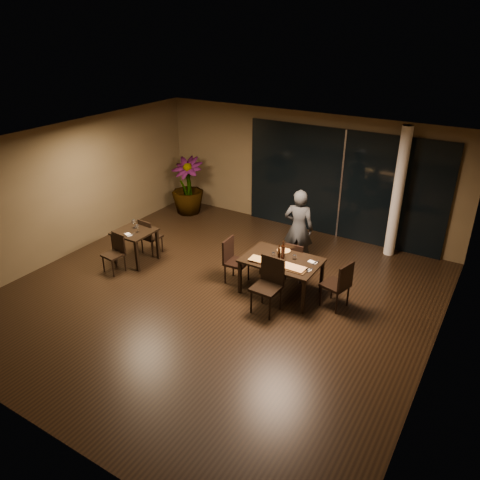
# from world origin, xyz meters

# --- Properties ---
(ground) EXTENTS (8.00, 8.00, 0.00)m
(ground) POSITION_xyz_m (0.00, 0.00, 0.00)
(ground) COLOR black
(ground) RESTS_ON ground
(wall_back) EXTENTS (8.00, 0.10, 3.00)m
(wall_back) POSITION_xyz_m (0.00, 4.05, 1.50)
(wall_back) COLOR brown
(wall_back) RESTS_ON ground
(wall_front) EXTENTS (8.00, 0.10, 3.00)m
(wall_front) POSITION_xyz_m (0.00, -4.05, 1.50)
(wall_front) COLOR brown
(wall_front) RESTS_ON ground
(wall_left) EXTENTS (0.10, 8.00, 3.00)m
(wall_left) POSITION_xyz_m (-4.05, 0.00, 1.50)
(wall_left) COLOR brown
(wall_left) RESTS_ON ground
(wall_right) EXTENTS (0.10, 8.00, 3.00)m
(wall_right) POSITION_xyz_m (4.05, 0.00, 1.50)
(wall_right) COLOR brown
(wall_right) RESTS_ON ground
(ceiling) EXTENTS (8.00, 8.00, 0.04)m
(ceiling) POSITION_xyz_m (0.00, 0.00, 3.02)
(ceiling) COLOR silver
(ceiling) RESTS_ON wall_back
(window_panel) EXTENTS (5.00, 0.06, 2.70)m
(window_panel) POSITION_xyz_m (1.00, 3.96, 1.35)
(window_panel) COLOR black
(window_panel) RESTS_ON ground
(column) EXTENTS (0.24, 0.24, 3.00)m
(column) POSITION_xyz_m (2.40, 3.65, 1.50)
(column) COLOR white
(column) RESTS_ON ground
(main_table) EXTENTS (1.50, 1.00, 0.75)m
(main_table) POSITION_xyz_m (1.00, 0.80, 0.68)
(main_table) COLOR black
(main_table) RESTS_ON ground
(side_table) EXTENTS (0.80, 0.80, 0.75)m
(side_table) POSITION_xyz_m (-2.40, 0.30, 0.62)
(side_table) COLOR black
(side_table) RESTS_ON ground
(chair_main_far) EXTENTS (0.42, 0.42, 0.87)m
(chair_main_far) POSITION_xyz_m (1.03, 1.39, 0.49)
(chair_main_far) COLOR black
(chair_main_far) RESTS_ON ground
(chair_main_near) EXTENTS (0.51, 0.51, 1.06)m
(chair_main_near) POSITION_xyz_m (1.07, 0.15, 0.59)
(chair_main_near) COLOR black
(chair_main_near) RESTS_ON ground
(chair_main_left) EXTENTS (0.47, 0.47, 0.95)m
(chair_main_left) POSITION_xyz_m (-0.06, 0.69, 0.53)
(chair_main_left) COLOR black
(chair_main_left) RESTS_ON ground
(chair_main_right) EXTENTS (0.55, 0.55, 0.97)m
(chair_main_right) POSITION_xyz_m (2.18, 0.88, 0.54)
(chair_main_right) COLOR black
(chair_main_right) RESTS_ON ground
(chair_side_far) EXTENTS (0.43, 0.43, 0.86)m
(chair_side_far) POSITION_xyz_m (-2.38, 0.72, 0.48)
(chair_side_far) COLOR black
(chair_side_far) RESTS_ON ground
(chair_side_near) EXTENTS (0.44, 0.44, 0.85)m
(chair_side_near) POSITION_xyz_m (-2.47, -0.25, 0.48)
(chair_side_near) COLOR black
(chair_side_near) RESTS_ON ground
(diner) EXTENTS (0.67, 0.51, 1.77)m
(diner) POSITION_xyz_m (0.78, 2.04, 0.88)
(diner) COLOR #2A2C2E
(diner) RESTS_ON ground
(potted_plant) EXTENTS (0.94, 0.94, 1.58)m
(potted_plant) POSITION_xyz_m (-3.16, 3.24, 0.79)
(potted_plant) COLOR #23501A
(potted_plant) RESTS_ON ground
(pizza_board_left) EXTENTS (0.53, 0.31, 0.01)m
(pizza_board_left) POSITION_xyz_m (0.71, 0.53, 0.76)
(pizza_board_left) COLOR #4A2E18
(pizza_board_left) RESTS_ON main_table
(pizza_board_right) EXTENTS (0.59, 0.29, 0.01)m
(pizza_board_right) POSITION_xyz_m (1.32, 0.58, 0.76)
(pizza_board_right) COLOR #402A14
(pizza_board_right) RESTS_ON main_table
(oblong_pizza_left) EXTENTS (0.50, 0.26, 0.02)m
(oblong_pizza_left) POSITION_xyz_m (0.71, 0.53, 0.77)
(oblong_pizza_left) COLOR maroon
(oblong_pizza_left) RESTS_ON pizza_board_left
(oblong_pizza_right) EXTENTS (0.51, 0.24, 0.02)m
(oblong_pizza_right) POSITION_xyz_m (1.32, 0.58, 0.77)
(oblong_pizza_right) COLOR maroon
(oblong_pizza_right) RESTS_ON pizza_board_right
(round_pizza) EXTENTS (0.27, 0.27, 0.01)m
(round_pizza) POSITION_xyz_m (0.87, 1.15, 0.76)
(round_pizza) COLOR #AA3312
(round_pizza) RESTS_ON main_table
(bottle_a) EXTENTS (0.06, 0.06, 0.28)m
(bottle_a) POSITION_xyz_m (0.92, 0.83, 0.89)
(bottle_a) COLOR black
(bottle_a) RESTS_ON main_table
(bottle_b) EXTENTS (0.06, 0.06, 0.29)m
(bottle_b) POSITION_xyz_m (1.02, 0.79, 0.89)
(bottle_b) COLOR black
(bottle_b) RESTS_ON main_table
(bottle_c) EXTENTS (0.08, 0.08, 0.35)m
(bottle_c) POSITION_xyz_m (0.97, 0.90, 0.92)
(bottle_c) COLOR black
(bottle_c) RESTS_ON main_table
(tumbler_left) EXTENTS (0.07, 0.07, 0.08)m
(tumbler_left) POSITION_xyz_m (0.80, 0.83, 0.79)
(tumbler_left) COLOR white
(tumbler_left) RESTS_ON main_table
(tumbler_right) EXTENTS (0.07, 0.07, 0.08)m
(tumbler_right) POSITION_xyz_m (1.20, 0.95, 0.79)
(tumbler_right) COLOR white
(tumbler_right) RESTS_ON main_table
(napkin_near) EXTENTS (0.20, 0.14, 0.01)m
(napkin_near) POSITION_xyz_m (1.59, 0.68, 0.76)
(napkin_near) COLOR white
(napkin_near) RESTS_ON main_table
(napkin_far) EXTENTS (0.20, 0.14, 0.01)m
(napkin_far) POSITION_xyz_m (1.57, 1.00, 0.76)
(napkin_far) COLOR white
(napkin_far) RESTS_ON main_table
(wine_glass_a) EXTENTS (0.09, 0.09, 0.20)m
(wine_glass_a) POSITION_xyz_m (-2.51, 0.41, 0.85)
(wine_glass_a) COLOR white
(wine_glass_a) RESTS_ON side_table
(wine_glass_b) EXTENTS (0.08, 0.08, 0.17)m
(wine_glass_b) POSITION_xyz_m (-2.29, 0.29, 0.84)
(wine_glass_b) COLOR white
(wine_glass_b) RESTS_ON side_table
(side_napkin) EXTENTS (0.21, 0.17, 0.01)m
(side_napkin) POSITION_xyz_m (-2.36, 0.07, 0.76)
(side_napkin) COLOR white
(side_napkin) RESTS_ON side_table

